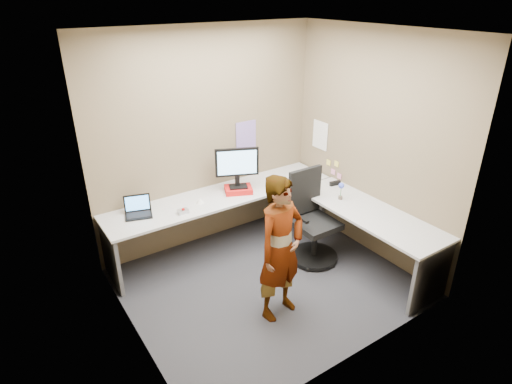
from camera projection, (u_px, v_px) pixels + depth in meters
ground at (267, 283)px, 4.88m from camera, size 3.00×3.00×0.00m
wall_back at (208, 140)px, 5.27m from camera, size 3.00×0.00×3.00m
wall_right at (372, 147)px, 5.05m from camera, size 0.00×2.70×2.70m
wall_left at (121, 214)px, 3.54m from camera, size 0.00×2.70×2.70m
ceiling at (271, 31)px, 3.71m from camera, size 3.00×3.00×0.00m
desk at (279, 214)px, 5.13m from camera, size 2.98×2.58×0.73m
paper_ream at (238, 189)px, 5.35m from camera, size 0.40×0.36×0.07m
monitor at (237, 164)px, 5.22m from camera, size 0.50×0.26×0.51m
laptop at (138, 210)px, 4.81m from camera, size 0.35×0.32×0.21m
trackball_mouse at (183, 211)px, 4.85m from camera, size 0.12×0.08×0.07m
origami at (200, 200)px, 5.08m from camera, size 0.10×0.10×0.06m
stapler at (335, 183)px, 5.54m from camera, size 0.15×0.07×0.05m
flower at (341, 188)px, 5.12m from camera, size 0.07×0.07×0.22m
calendar_purple at (246, 136)px, 5.56m from camera, size 0.30×0.01×0.40m
calendar_white at (320, 135)px, 5.76m from camera, size 0.01×0.28×0.38m
sticky_note_a at (336, 164)px, 5.63m from camera, size 0.01×0.07×0.07m
sticky_note_b at (333, 172)px, 5.72m from camera, size 0.01×0.07×0.07m
sticky_note_c at (339, 176)px, 5.64m from camera, size 0.01×0.07×0.07m
sticky_note_d at (329, 163)px, 5.75m from camera, size 0.01×0.07×0.07m
office_chair at (312, 225)px, 5.17m from camera, size 0.59×0.59×1.11m
person at (281, 249)px, 4.13m from camera, size 0.61×0.46×1.52m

